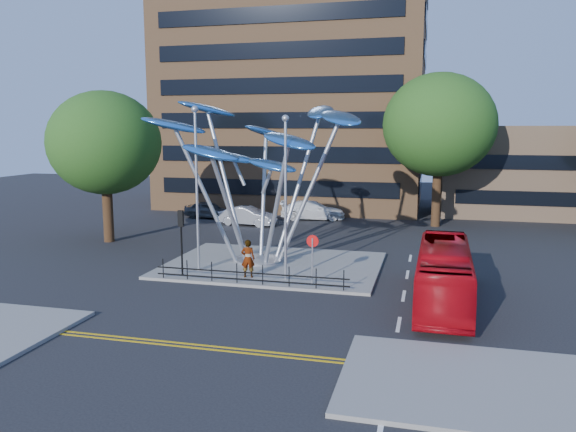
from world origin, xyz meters
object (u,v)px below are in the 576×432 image
(traffic_light_island, at_px, (181,229))
(parked_car_right, at_px, (313,210))
(parked_car_mid, at_px, (248,216))
(red_bus, at_px, (444,274))
(tree_right, at_px, (439,125))
(street_lamp_right, at_px, (285,183))
(leaf_sculpture, at_px, (258,145))
(no_entry_sign_island, at_px, (312,251))
(street_lamp_left, at_px, (196,175))
(tree_left, at_px, (105,143))
(parked_car_left, at_px, (208,210))
(pedestrian, at_px, (248,258))

(traffic_light_island, relative_size, parked_car_right, 0.62)
(parked_car_mid, bearing_deg, parked_car_right, -39.83)
(red_bus, bearing_deg, parked_car_mid, 131.78)
(red_bus, bearing_deg, parked_car_right, 116.88)
(tree_right, xyz_separation_m, street_lamp_right, (-7.50, -19.00, -2.94))
(parked_car_mid, bearing_deg, leaf_sculpture, -151.75)
(street_lamp_right, relative_size, no_entry_sign_island, 3.39)
(street_lamp_left, height_order, parked_car_right, street_lamp_left)
(leaf_sculpture, relative_size, red_bus, 1.32)
(tree_right, relative_size, street_lamp_left, 1.38)
(tree_left, relative_size, street_lamp_left, 1.17)
(tree_right, relative_size, parked_car_mid, 2.60)
(no_entry_sign_island, relative_size, parked_car_right, 0.44)
(tree_right, xyz_separation_m, no_entry_sign_island, (-6.00, -19.48, -6.22))
(parked_car_left, height_order, parked_car_mid, parked_car_mid)
(street_lamp_left, xyz_separation_m, traffic_light_island, (-0.50, -1.00, -2.74))
(parked_car_right, bearing_deg, street_lamp_left, 163.62)
(street_lamp_left, distance_m, red_bus, 13.55)
(tree_left, relative_size, street_lamp_right, 1.24)
(tree_left, bearing_deg, tree_right, 28.61)
(tree_right, xyz_separation_m, pedestrian, (-9.47, -19.13, -6.90))
(street_lamp_right, bearing_deg, parked_car_right, 97.89)
(tree_left, xyz_separation_m, street_lamp_left, (9.50, -6.50, -1.44))
(tree_right, relative_size, no_entry_sign_island, 4.94)
(tree_right, xyz_separation_m, parked_car_mid, (-14.76, -3.33, -7.27))
(tree_right, distance_m, pedestrian, 22.44)
(traffic_light_island, bearing_deg, parked_car_right, 82.35)
(leaf_sculpture, distance_m, street_lamp_right, 4.83)
(street_lamp_left, distance_m, traffic_light_island, 2.96)
(parked_car_left, height_order, parked_car_right, parked_car_right)
(no_entry_sign_island, bearing_deg, traffic_light_island, -179.87)
(street_lamp_right, height_order, no_entry_sign_island, street_lamp_right)
(red_bus, relative_size, parked_car_left, 2.23)
(leaf_sculpture, xyz_separation_m, red_bus, (10.32, -5.37, -5.53))
(pedestrian, bearing_deg, tree_right, -124.93)
(parked_car_left, bearing_deg, leaf_sculpture, -139.56)
(street_lamp_right, relative_size, traffic_light_island, 2.42)
(no_entry_sign_island, height_order, pedestrian, no_entry_sign_island)
(pedestrian, height_order, parked_car_right, pedestrian)
(leaf_sculpture, height_order, no_entry_sign_island, leaf_sculpture)
(traffic_light_island, xyz_separation_m, red_bus, (13.26, -1.19, -1.28))
(tree_right, height_order, parked_car_mid, tree_right)
(leaf_sculpture, bearing_deg, parked_car_right, 90.68)
(parked_car_left, relative_size, parked_car_mid, 0.92)
(pedestrian, relative_size, parked_car_right, 0.36)
(no_entry_sign_island, xyz_separation_m, parked_car_right, (-4.26, 20.39, -1.01))
(tree_right, distance_m, no_entry_sign_island, 21.31)
(street_lamp_left, bearing_deg, parked_car_left, 110.76)
(leaf_sculpture, relative_size, parked_car_right, 2.30)
(street_lamp_left, relative_size, pedestrian, 4.44)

